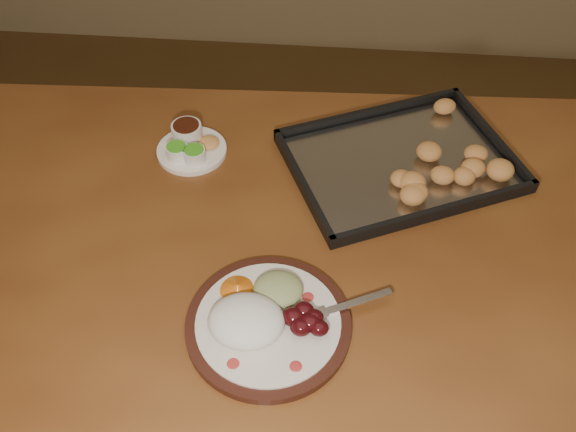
{
  "coord_description": "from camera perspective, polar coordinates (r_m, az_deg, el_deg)",
  "views": [
    {
      "loc": [
        -0.2,
        -0.51,
        1.64
      ],
      "look_at": [
        -0.27,
        0.27,
        0.77
      ],
      "focal_mm": 40.0,
      "sensor_mm": 36.0,
      "label": 1
    }
  ],
  "objects": [
    {
      "name": "condiment_saucer",
      "position": [
        1.33,
        -8.71,
        6.25
      ],
      "size": [
        0.14,
        0.14,
        0.05
      ],
      "rotation": [
        0.0,
        0.0,
        0.14
      ],
      "color": "white",
      "rests_on": "dining_table"
    },
    {
      "name": "baking_tray",
      "position": [
        1.31,
        9.9,
        4.89
      ],
      "size": [
        0.52,
        0.47,
        0.04
      ],
      "rotation": [
        0.0,
        0.0,
        0.43
      ],
      "color": "black",
      "rests_on": "dining_table"
    },
    {
      "name": "dining_table",
      "position": [
        1.23,
        -0.24,
        -5.41
      ],
      "size": [
        1.54,
        0.96,
        0.75
      ],
      "rotation": [
        0.0,
        0.0,
        0.04
      ],
      "color": "brown",
      "rests_on": "ground"
    },
    {
      "name": "dinner_plate",
      "position": [
        1.04,
        -2.07,
        -9.17
      ],
      "size": [
        0.33,
        0.27,
        0.06
      ],
      "rotation": [
        0.0,
        0.0,
        0.2
      ],
      "color": "black",
      "rests_on": "dining_table"
    }
  ]
}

